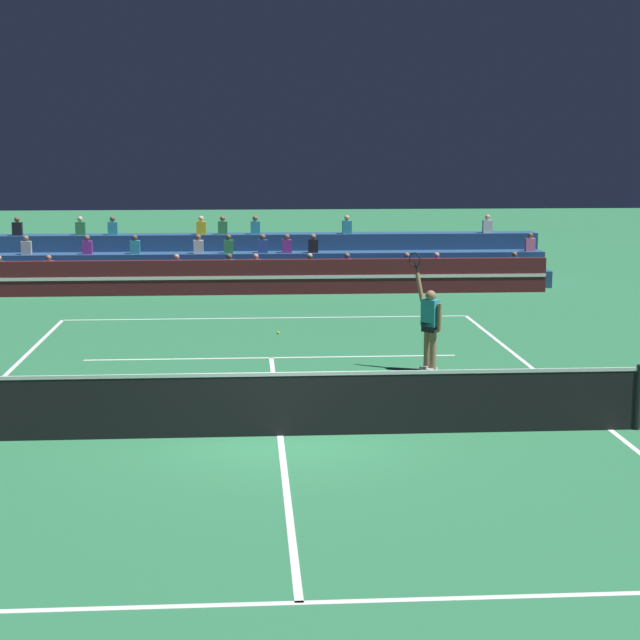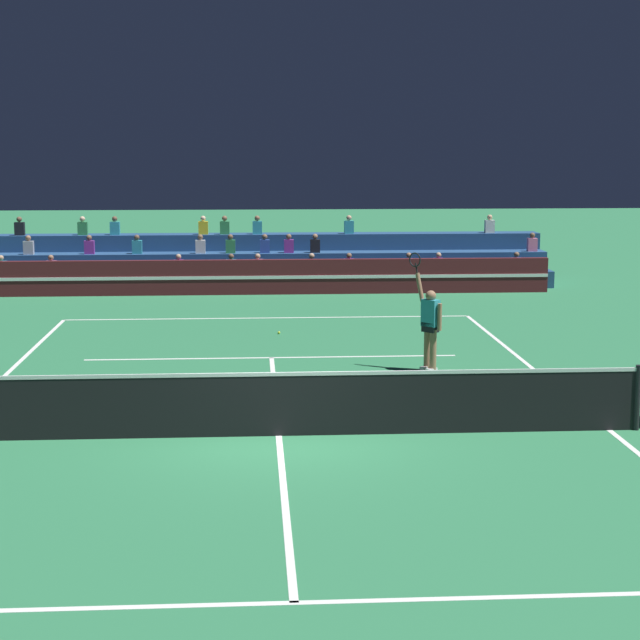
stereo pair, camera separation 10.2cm
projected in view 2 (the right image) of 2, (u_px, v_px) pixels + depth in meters
ground_plane at (279, 436)px, 17.41m from camera, size 120.00×120.00×0.00m
court_lines at (279, 436)px, 17.41m from camera, size 11.10×23.90×0.01m
tennis_net at (279, 403)px, 17.32m from camera, size 12.00×0.10×1.10m
sponsor_banner_wall at (266, 277)px, 33.62m from camera, size 18.00×0.26×1.10m
bleacher_stand at (264, 265)px, 36.09m from camera, size 18.97×2.85×2.28m
tennis_player at (430, 325)px, 22.18m from camera, size 0.63×0.72×2.50m
tennis_ball at (279, 333)px, 26.69m from camera, size 0.07×0.07×0.07m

